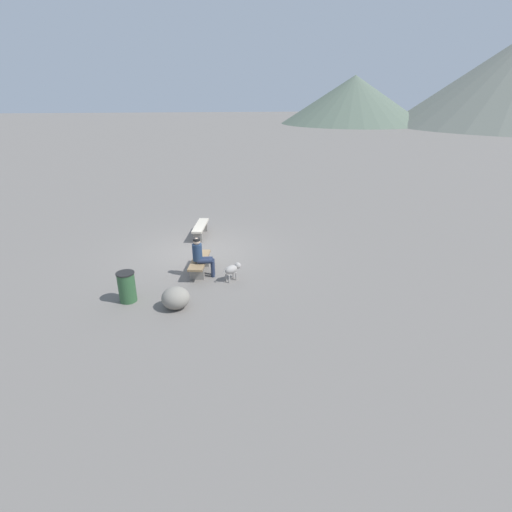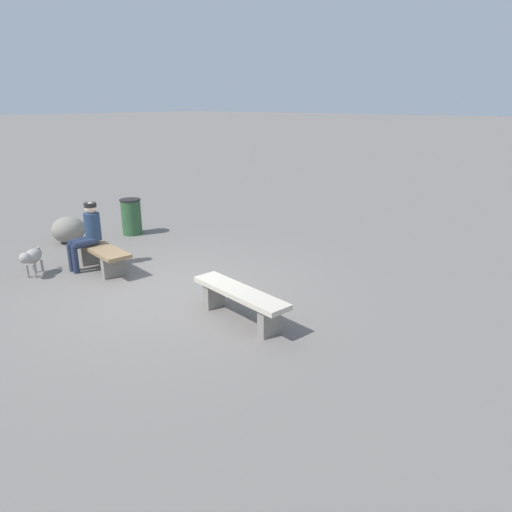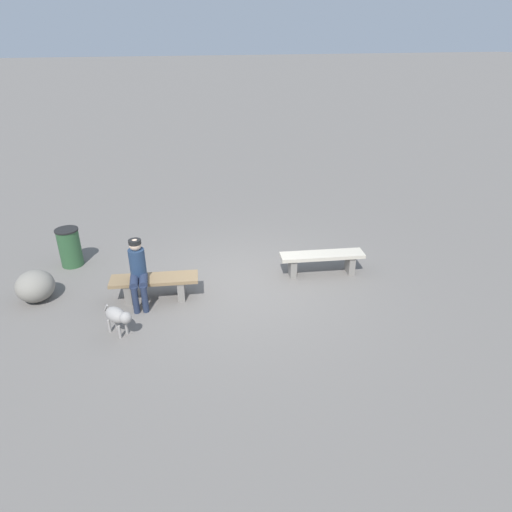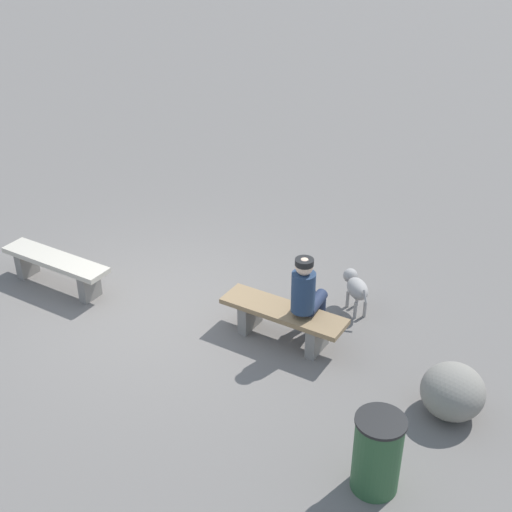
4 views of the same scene
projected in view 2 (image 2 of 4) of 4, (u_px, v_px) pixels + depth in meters
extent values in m
cube|color=slate|center=(165.00, 292.00, 7.66)|extent=(210.00, 210.00, 0.06)
cube|color=gray|center=(269.00, 322.00, 6.14)|extent=(0.18, 0.33, 0.39)
cube|color=gray|center=(214.00, 295.00, 6.99)|extent=(0.18, 0.33, 0.39)
cube|color=beige|center=(240.00, 292.00, 6.50)|extent=(1.73, 0.66, 0.07)
cube|color=gray|center=(114.00, 266.00, 8.21)|extent=(0.19, 0.43, 0.38)
cube|color=gray|center=(91.00, 254.00, 8.88)|extent=(0.19, 0.43, 0.38)
cube|color=#8C704C|center=(101.00, 248.00, 8.48)|extent=(1.63, 0.71, 0.06)
cylinder|color=navy|center=(93.00, 227.00, 8.55)|extent=(0.29, 0.29, 0.50)
sphere|color=beige|center=(90.00, 208.00, 8.44)|extent=(0.21, 0.21, 0.21)
cylinder|color=black|center=(90.00, 205.00, 8.42)|extent=(0.22, 0.22, 0.07)
cylinder|color=#232D47|center=(81.00, 241.00, 8.53)|extent=(0.19, 0.45, 0.15)
cylinder|color=#232D47|center=(71.00, 258.00, 8.46)|extent=(0.11, 0.11, 0.51)
cylinder|color=#232D47|center=(85.00, 243.00, 8.43)|extent=(0.19, 0.45, 0.15)
cylinder|color=#232D47|center=(75.00, 259.00, 8.36)|extent=(0.11, 0.11, 0.51)
ellipsoid|color=gray|center=(33.00, 256.00, 8.23)|extent=(0.44, 0.48, 0.24)
sphere|color=gray|center=(25.00, 258.00, 7.97)|extent=(0.19, 0.19, 0.19)
cylinder|color=gray|center=(35.00, 271.00, 8.17)|extent=(0.04, 0.04, 0.23)
cylinder|color=gray|center=(27.00, 271.00, 8.18)|extent=(0.04, 0.04, 0.23)
cylinder|color=gray|center=(42.00, 266.00, 8.43)|extent=(0.04, 0.04, 0.23)
cylinder|color=gray|center=(35.00, 266.00, 8.43)|extent=(0.04, 0.04, 0.23)
cylinder|color=gray|center=(39.00, 250.00, 8.45)|extent=(0.09, 0.11, 0.15)
cylinder|color=#2D5633|center=(131.00, 217.00, 10.80)|extent=(0.45, 0.45, 0.79)
cylinder|color=black|center=(130.00, 200.00, 10.67)|extent=(0.47, 0.47, 0.03)
ellipsoid|color=gray|center=(69.00, 230.00, 10.20)|extent=(0.69, 0.73, 0.57)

